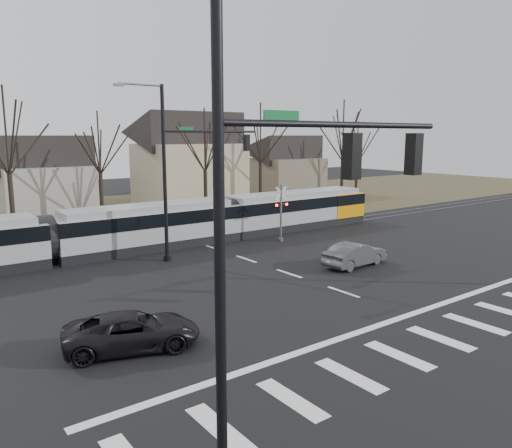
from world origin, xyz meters
TOP-DOWN VIEW (x-y plane):
  - ground at (0.00, 0.00)m, footprint 140.00×140.00m
  - grass_verge at (0.00, 32.00)m, footprint 140.00×28.00m
  - crosswalk at (0.00, -4.00)m, footprint 27.00×2.60m
  - stop_line at (0.00, -1.80)m, footprint 28.00×0.35m
  - lane_dashes at (0.00, 16.00)m, footprint 0.18×30.00m
  - rail_pair at (0.00, 15.80)m, footprint 90.00×1.52m
  - tram at (-3.64, 16.00)m, footprint 38.82×2.88m
  - sedan at (4.06, 5.00)m, footprint 2.07×4.37m
  - suv at (-10.63, 1.92)m, footprint 4.88×5.92m
  - signal_pole_near_left at (-10.41, -6.00)m, footprint 9.28×0.44m
  - signal_pole_far at (-2.41, 12.50)m, footprint 9.28×0.44m
  - rail_crossing_signal at (5.00, 12.79)m, footprint 1.08×0.36m
  - tree_row at (2.00, 26.00)m, footprint 59.20×7.20m
  - house_b at (-5.00, 36.00)m, footprint 8.64×7.56m
  - house_c at (9.00, 33.00)m, footprint 10.80×8.64m
  - house_d at (24.00, 35.00)m, footprint 8.64×7.56m

SIDE VIEW (x-z plane):
  - ground at x=0.00m, z-range 0.00..0.00m
  - grass_verge at x=0.00m, z-range 0.00..0.01m
  - crosswalk at x=0.00m, z-range 0.00..0.01m
  - stop_line at x=0.00m, z-range 0.00..0.01m
  - lane_dashes at x=0.00m, z-range 0.00..0.01m
  - rail_pair at x=0.00m, z-range 0.00..0.06m
  - suv at x=-10.63m, z-range 0.00..1.30m
  - sedan at x=4.06m, z-range 0.00..1.37m
  - tram at x=-3.64m, z-range 0.13..3.07m
  - rail_crossing_signal at x=5.00m, z-range -0.11..3.89m
  - house_b at x=-5.00m, z-range 0.14..7.79m
  - house_d at x=24.00m, z-range 0.14..7.79m
  - tree_row at x=2.00m, z-range 0.00..10.00m
  - house_c at x=9.00m, z-range 0.18..10.28m
  - signal_pole_near_left at x=-10.41m, z-range 0.60..10.80m
  - signal_pole_far at x=-2.41m, z-range 0.60..10.80m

